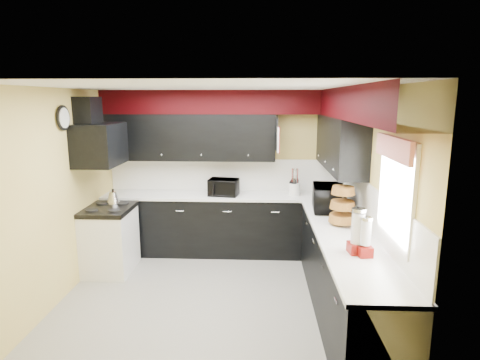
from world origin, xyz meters
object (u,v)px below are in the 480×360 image
Objects in this scene: toaster_oven at (223,187)px; kettle at (113,197)px; microwave at (329,198)px; utensil_crock at (294,189)px; knife_block at (294,187)px.

toaster_oven is 2.39× the size of kettle.
microwave is (1.45, -0.76, 0.04)m from toaster_oven.
utensil_crock is (1.07, 0.06, -0.03)m from toaster_oven.
toaster_oven is 1.64m from microwave.
knife_block is at bearing 12.37° from kettle.
toaster_oven is 1.93× the size of knife_block.
toaster_oven is at bearing 66.76° from microwave.
kettle is (-2.60, -0.52, -0.03)m from utensil_crock.
microwave is 3.25× the size of utensil_crock.
toaster_oven reaches higher than kettle.
toaster_oven is 1.60m from kettle.
toaster_oven is at bearing -151.26° from knife_block.
kettle is (-2.60, -0.57, -0.05)m from knife_block.
knife_block is 2.66m from kettle.
utensil_crock is 0.06m from knife_block.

